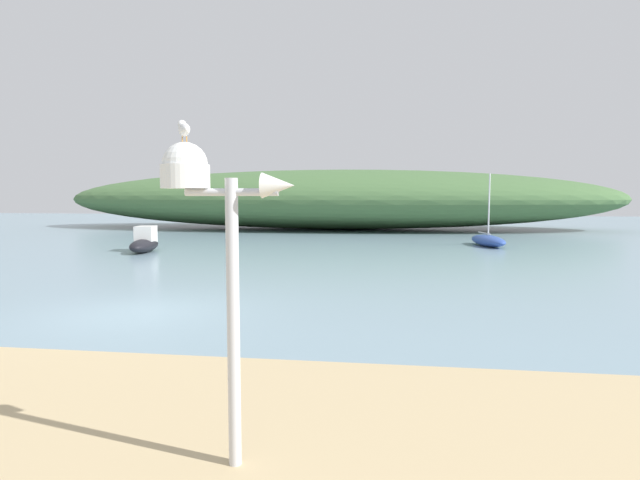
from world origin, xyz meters
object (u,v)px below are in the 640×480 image
at_px(mast_structure, 206,206).
at_px(motorboat_near_shore, 145,243).
at_px(sailboat_west_reach, 488,240).
at_px(seagull_on_radar, 184,129).

relative_size(mast_structure, motorboat_near_shore, 0.99).
xyz_separation_m(mast_structure, sailboat_west_reach, (6.85, 24.21, -2.35)).
distance_m(sailboat_west_reach, motorboat_near_shore, 17.83).
relative_size(seagull_on_radar, sailboat_west_reach, 0.07).
xyz_separation_m(seagull_on_radar, sailboat_west_reach, (7.05, 24.20, -3.06)).
relative_size(mast_structure, sailboat_west_reach, 0.78).
distance_m(seagull_on_radar, sailboat_west_reach, 25.39).
bearing_deg(mast_structure, seagull_on_radar, 176.57).
bearing_deg(motorboat_near_shore, mast_structure, -61.72).
height_order(seagull_on_radar, sailboat_west_reach, sailboat_west_reach).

